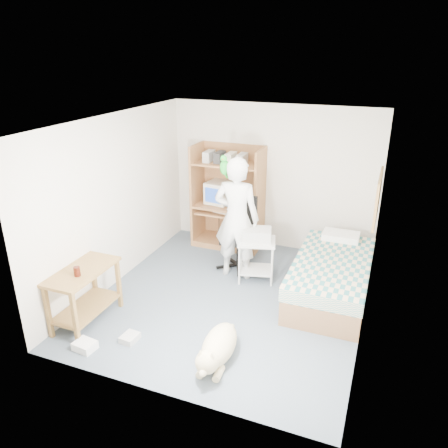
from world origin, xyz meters
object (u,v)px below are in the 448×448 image
office_chair (240,243)px  dog (218,347)px  printer_cart (256,254)px  computer_hutch (229,201)px  bed (331,277)px  side_desk (84,288)px  person (237,219)px

office_chair → dog: bearing=-79.6°
dog → printer_cart: (-0.17, 1.97, 0.26)m
computer_hutch → printer_cart: bearing=-51.4°
bed → printer_cart: (-1.14, 0.05, 0.15)m
side_desk → dog: side_desk is taller
office_chair → person: person is taller
person → dog: person is taller
side_desk → person: bearing=54.0°
dog → printer_cart: printer_cart is taller
bed → dog: (-0.97, -1.92, -0.11)m
dog → office_chair: bearing=99.8°
side_desk → dog: (1.88, -0.11, -0.31)m
computer_hutch → printer_cart: 1.43m
bed → side_desk: bearing=-147.5°
bed → person: person is taller
bed → printer_cart: 1.15m
computer_hutch → dog: bearing=-71.4°
computer_hutch → dog: size_ratio=1.61×
side_desk → office_chair: 2.57m
side_desk → office_chair: size_ratio=0.88×
office_chair → person: size_ratio=0.60×
computer_hutch → person: (0.52, -1.04, 0.13)m
computer_hutch → bed: 2.35m
person → printer_cart: size_ratio=2.87×
printer_cart → side_desk: bearing=-147.6°
computer_hutch → person: size_ratio=0.95×
person → dog: size_ratio=1.69×
computer_hutch → bed: computer_hutch is taller
computer_hutch → side_desk: 3.08m
printer_cart → bed: bearing=-17.4°
dog → person: bearing=100.4°
side_desk → dog: size_ratio=0.89×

